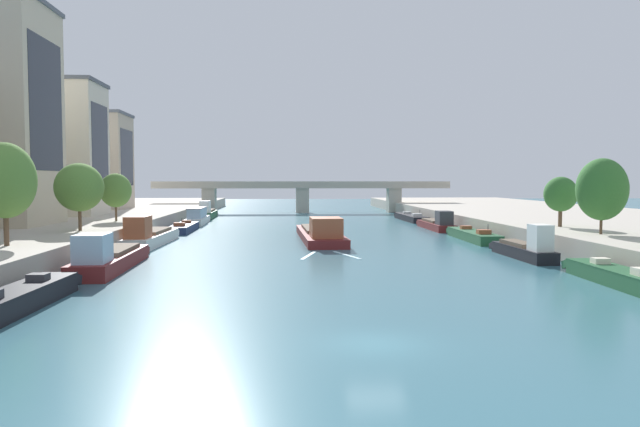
% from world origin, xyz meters
% --- Properties ---
extents(ground_plane, '(400.00, 400.00, 0.00)m').
position_xyz_m(ground_plane, '(0.00, 0.00, 0.00)').
color(ground_plane, '#386B7A').
extents(quay_left, '(36.00, 170.00, 2.20)m').
position_xyz_m(quay_left, '(-38.22, 55.00, 1.10)').
color(quay_left, '#B7AD9E').
rests_on(quay_left, ground).
extents(quay_right, '(36.00, 170.00, 2.20)m').
position_xyz_m(quay_right, '(38.22, 55.00, 1.10)').
color(quay_right, '#B7AD9E').
rests_on(quay_right, ground).
extents(barge_midriver, '(5.16, 22.52, 3.08)m').
position_xyz_m(barge_midriver, '(0.29, 44.14, 0.89)').
color(barge_midriver, maroon).
rests_on(barge_midriver, ground).
extents(wake_behind_barge, '(5.60, 5.99, 0.03)m').
position_xyz_m(wake_behind_barge, '(0.11, 30.32, 0.01)').
color(wake_behind_barge, '#AAD6E0').
rests_on(wake_behind_barge, ground).
extents(moored_boat_left_far, '(2.54, 12.53, 2.31)m').
position_xyz_m(moored_boat_left_far, '(-18.43, 8.02, 0.63)').
color(moored_boat_left_far, black).
rests_on(moored_boat_left_far, ground).
extents(moored_boat_left_end, '(3.27, 15.35, 3.23)m').
position_xyz_m(moored_boat_left_end, '(-17.76, 22.38, 0.95)').
color(moored_boat_left_end, maroon).
rests_on(moored_boat_left_end, ground).
extents(moored_boat_left_lone, '(3.36, 16.09, 3.45)m').
position_xyz_m(moored_boat_left_lone, '(-18.59, 40.07, 1.01)').
color(moored_boat_left_lone, silver).
rests_on(moored_boat_left_lone, ground).
extents(moored_boat_left_downstream, '(2.69, 12.84, 2.10)m').
position_xyz_m(moored_boat_left_downstream, '(-17.84, 57.61, 0.53)').
color(moored_boat_left_downstream, '#1E284C').
rests_on(moored_boat_left_downstream, ground).
extents(moored_boat_left_midway, '(2.93, 14.78, 2.67)m').
position_xyz_m(moored_boat_left_midway, '(-18.01, 71.93, 1.12)').
color(moored_boat_left_midway, silver).
rests_on(moored_boat_left_midway, ground).
extents(moored_boat_left_near, '(2.59, 13.96, 3.39)m').
position_xyz_m(moored_boat_left_near, '(-18.24, 86.46, 1.00)').
color(moored_boat_left_near, '#235633').
rests_on(moored_boat_left_near, ground).
extents(moored_boat_right_downstream, '(2.49, 11.78, 2.23)m').
position_xyz_m(moored_boat_right_downstream, '(18.55, 13.60, 0.60)').
color(moored_boat_right_downstream, '#235633').
rests_on(moored_boat_right_downstream, ground).
extents(moored_boat_right_end, '(2.24, 11.17, 3.32)m').
position_xyz_m(moored_boat_right_end, '(17.73, 26.90, 0.95)').
color(moored_boat_right_end, black).
rests_on(moored_boat_right_end, ground).
extents(moored_boat_right_lone, '(2.81, 14.58, 2.18)m').
position_xyz_m(moored_boat_right_lone, '(18.34, 43.72, 0.57)').
color(moored_boat_right_lone, '#235633').
rests_on(moored_boat_right_lone, ground).
extents(moored_boat_right_second, '(2.65, 13.91, 2.88)m').
position_xyz_m(moored_boat_right_second, '(17.93, 58.72, 0.84)').
color(moored_boat_right_second, maroon).
rests_on(moored_boat_right_second, ground).
extents(moored_boat_right_far, '(3.05, 16.35, 2.13)m').
position_xyz_m(moored_boat_right_far, '(18.27, 77.93, 0.54)').
color(moored_boat_right_far, black).
rests_on(moored_boat_right_far, ground).
extents(tree_left_past_mid, '(4.42, 4.42, 7.67)m').
position_xyz_m(tree_left_past_mid, '(-24.59, 20.15, 7.05)').
color(tree_left_past_mid, brown).
rests_on(tree_left_past_mid, quay_left).
extents(tree_left_nearest, '(4.58, 4.58, 6.52)m').
position_xyz_m(tree_left_nearest, '(-23.67, 33.35, 6.38)').
color(tree_left_nearest, brown).
rests_on(tree_left_nearest, quay_left).
extents(tree_left_midway, '(3.69, 3.69, 5.69)m').
position_xyz_m(tree_left_midway, '(-24.02, 46.96, 5.87)').
color(tree_left_midway, brown).
rests_on(tree_left_midway, quay_left).
extents(tree_right_nearest, '(4.46, 4.46, 6.86)m').
position_xyz_m(tree_right_nearest, '(24.62, 26.69, 6.26)').
color(tree_right_nearest, brown).
rests_on(tree_right_nearest, quay_right).
extents(tree_right_far, '(3.42, 3.42, 5.24)m').
position_xyz_m(tree_right_far, '(24.95, 35.36, 5.60)').
color(tree_right_far, brown).
rests_on(tree_right_far, quay_right).
extents(building_left_tall, '(15.82, 9.29, 18.55)m').
position_xyz_m(building_left_tall, '(-37.10, 59.22, 11.50)').
color(building_left_tall, beige).
rests_on(building_left_tall, quay_left).
extents(building_left_corner, '(13.00, 10.10, 16.36)m').
position_xyz_m(building_left_corner, '(-37.10, 78.49, 10.40)').
color(building_left_corner, '#B2A38E').
rests_on(building_left_corner, quay_left).
extents(bridge_far, '(64.45, 4.40, 6.82)m').
position_xyz_m(bridge_far, '(0.00, 104.76, 4.39)').
color(bridge_far, '#ADA899').
rests_on(bridge_far, ground).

